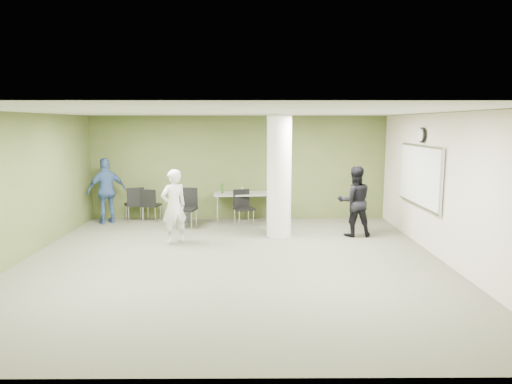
{
  "coord_description": "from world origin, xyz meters",
  "views": [
    {
      "loc": [
        0.4,
        -8.34,
        2.59
      ],
      "look_at": [
        0.47,
        1.0,
        1.18
      ],
      "focal_mm": 32.0,
      "sensor_mm": 36.0,
      "label": 1
    }
  ],
  "objects_px": {
    "woman_white": "(174,206)",
    "man_black": "(355,201)",
    "folding_table": "(244,195)",
    "chair_back_left": "(135,202)",
    "man_blue": "(107,191)"
  },
  "relations": [
    {
      "from": "woman_white",
      "to": "man_black",
      "type": "relative_size",
      "value": 0.99
    },
    {
      "from": "woman_white",
      "to": "man_black",
      "type": "bearing_deg",
      "value": 151.19
    },
    {
      "from": "folding_table",
      "to": "chair_back_left",
      "type": "distance_m",
      "value": 2.91
    },
    {
      "from": "woman_white",
      "to": "folding_table",
      "type": "bearing_deg",
      "value": -161.79
    },
    {
      "from": "woman_white",
      "to": "man_blue",
      "type": "relative_size",
      "value": 0.94
    },
    {
      "from": "folding_table",
      "to": "woman_white",
      "type": "distance_m",
      "value": 2.62
    },
    {
      "from": "folding_table",
      "to": "man_black",
      "type": "bearing_deg",
      "value": -36.38
    },
    {
      "from": "chair_back_left",
      "to": "man_black",
      "type": "relative_size",
      "value": 0.57
    },
    {
      "from": "folding_table",
      "to": "woman_white",
      "type": "bearing_deg",
      "value": -129.73
    },
    {
      "from": "chair_back_left",
      "to": "man_blue",
      "type": "distance_m",
      "value": 0.76
    },
    {
      "from": "chair_back_left",
      "to": "woman_white",
      "type": "distance_m",
      "value": 2.61
    },
    {
      "from": "woman_white",
      "to": "man_blue",
      "type": "xyz_separation_m",
      "value": [
        -2.09,
        2.01,
        0.05
      ]
    },
    {
      "from": "man_black",
      "to": "man_blue",
      "type": "height_order",
      "value": "man_blue"
    },
    {
      "from": "man_black",
      "to": "man_blue",
      "type": "relative_size",
      "value": 0.95
    },
    {
      "from": "woman_white",
      "to": "man_blue",
      "type": "distance_m",
      "value": 2.9
    }
  ]
}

